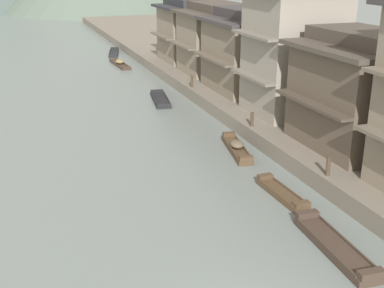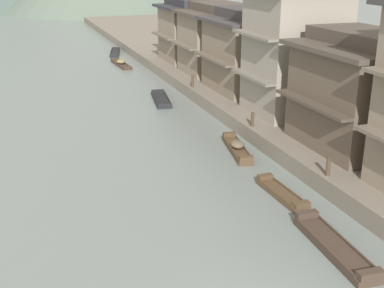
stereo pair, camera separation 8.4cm
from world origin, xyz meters
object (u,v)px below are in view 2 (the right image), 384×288
Objects in this scene: boat_moored_second at (335,247)px; house_waterfront_narrow at (253,51)px; house_waterfront_second at (365,91)px; house_waterfront_far at (217,39)px; mooring_post_dock_far at (193,81)px; house_waterfront_end at (186,30)px; boat_moored_third at (115,53)px; mooring_post_dock_mid at (252,119)px; boat_moored_nearest at (121,64)px; boat_midriver_upstream at (282,194)px; boat_moored_far at (237,148)px; house_waterfront_tall at (295,47)px; mooring_post_dock_near at (328,166)px; boat_midriver_drifting at (161,100)px.

boat_moored_second is 0.65× the size of house_waterfront_narrow.
house_waterfront_far is (-0.01, 20.63, 0.01)m from house_waterfront_second.
house_waterfront_narrow is at bearing -89.60° from house_waterfront_far.
house_waterfront_second reaches higher than mooring_post_dock_far.
house_waterfront_end is (-0.82, 26.94, 0.01)m from house_waterfront_second.
boat_moored_third is 33.64m from mooring_post_dock_mid.
house_waterfront_end is (5.89, -4.25, 3.71)m from boat_moored_nearest.
mooring_post_dock_mid reaches higher than boat_midriver_upstream.
boat_midriver_upstream is 24.49m from house_waterfront_far.
boat_moored_far is 8.19m from house_waterfront_tall.
mooring_post_dock_near is at bearing -103.98° from house_waterfront_narrow.
mooring_post_dock_far reaches higher than boat_moored_nearest.
boat_moored_third is at bearing 98.70° from house_waterfront_second.
house_waterfront_far is at bearing 88.59° from house_waterfront_tall.
house_waterfront_second is at bearing 48.45° from boat_moored_second.
boat_moored_far reaches higher than boat_midriver_upstream.
house_waterfront_tall is at bearing 32.72° from boat_moored_far.
mooring_post_dock_far is at bearing 90.00° from mooring_post_dock_near.
house_waterfront_narrow is at bearing 64.41° from mooring_post_dock_mid.
house_waterfront_tall is at bearing 69.25° from mooring_post_dock_near.
house_waterfront_end reaches higher than mooring_post_dock_far.
house_waterfront_second is 7.37× the size of mooring_post_dock_near.
mooring_post_dock_far reaches higher than boat_moored_third.
boat_moored_far is 12.43m from boat_midriver_drifting.
boat_midriver_upstream is at bearing -100.43° from house_waterfront_end.
boat_moored_far is 5.19× the size of mooring_post_dock_mid.
boat_moored_second is 0.69× the size of house_waterfront_far.
boat_midriver_drifting is at bearing -179.23° from mooring_post_dock_far.
boat_midriver_drifting is 19.04m from mooring_post_dock_near.
boat_moored_far is 1.23× the size of boat_midriver_upstream.
boat_midriver_drifting is at bearing 91.53° from boat_midriver_upstream.
boat_moored_third is 6.30× the size of mooring_post_dock_mid.
boat_moored_far is 0.93× the size of boat_midriver_drifting.
boat_moored_third is at bearing 94.45° from mooring_post_dock_far.
boat_midriver_drifting is 1.33× the size of boat_midriver_upstream.
mooring_post_dock_near reaches higher than boat_midriver_drifting.
boat_midriver_upstream reaches higher than boat_moored_third.
boat_midriver_drifting is 2.94m from mooring_post_dock_far.
boat_moored_second is at bearing -120.12° from mooring_post_dock_near.
boat_moored_nearest reaches higher than boat_moored_second.
boat_midriver_drifting is 5.13× the size of mooring_post_dock_far.
house_waterfront_far reaches higher than boat_midriver_drifting.
boat_moored_third is 0.62× the size of house_waterfront_tall.
house_waterfront_second is at bearing -89.96° from house_waterfront_far.
house_waterfront_second is (6.78, -15.72, 3.78)m from boat_midriver_drifting.
boat_moored_second is 22.53m from house_waterfront_narrow.
mooring_post_dock_near reaches higher than mooring_post_dock_mid.
mooring_post_dock_far is at bearing -80.48° from boat_moored_nearest.
house_waterfront_narrow is at bearing -17.35° from boat_midriver_drifting.
house_waterfront_end is at bearing 78.03° from boat_moored_far.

